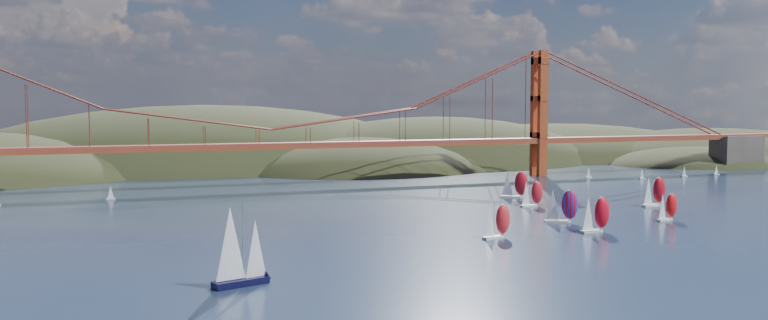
{
  "coord_description": "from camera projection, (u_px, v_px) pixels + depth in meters",
  "views": [
    {
      "loc": [
        -59.95,
        -105.63,
        32.33
      ],
      "look_at": [
        13.21,
        90.0,
        16.28
      ],
      "focal_mm": 35.0,
      "sensor_mm": 36.0,
      "label": 1
    }
  ],
  "objects": [
    {
      "name": "ground",
      "position": [
        501.0,
        301.0,
        122.06
      ],
      "size": [
        1200.0,
        1200.0,
        0.0
      ],
      "primitive_type": "plane",
      "color": "black",
      "rests_on": "ground"
    },
    {
      "name": "headlands",
      "position": [
        316.0,
        187.0,
        398.61
      ],
      "size": [
        725.0,
        225.0,
        96.0
      ],
      "color": "black",
      "rests_on": "ground"
    },
    {
      "name": "bridge",
      "position": [
        266.0,
        103.0,
        287.08
      ],
      "size": [
        552.0,
        12.0,
        55.0
      ],
      "color": "#953826",
      "rests_on": "ground"
    },
    {
      "name": "sloop_navy",
      "position": [
        238.0,
        247.0,
        131.4
      ],
      "size": [
        10.69,
        7.47,
        15.8
      ],
      "rotation": [
        0.0,
        0.0,
        0.3
      ],
      "color": "black",
      "rests_on": "ground"
    },
    {
      "name": "racer_0",
      "position": [
        496.0,
        221.0,
        177.81
      ],
      "size": [
        8.15,
        4.57,
        9.13
      ],
      "rotation": [
        0.0,
        0.0,
        0.24
      ],
      "color": "white",
      "rests_on": "ground"
    },
    {
      "name": "racer_1",
      "position": [
        595.0,
        214.0,
        186.16
      ],
      "size": [
        8.8,
        4.03,
        9.95
      ],
      "rotation": [
        0.0,
        0.0,
        0.12
      ],
      "color": "silver",
      "rests_on": "ground"
    },
    {
      "name": "racer_2",
      "position": [
        667.0,
        206.0,
        204.57
      ],
      "size": [
        7.57,
        4.03,
        8.49
      ],
      "rotation": [
        0.0,
        0.0,
        0.21
      ],
      "color": "silver",
      "rests_on": "ground"
    },
    {
      "name": "racer_3",
      "position": [
        531.0,
        193.0,
        232.27
      ],
      "size": [
        7.91,
        3.33,
        9.01
      ],
      "rotation": [
        0.0,
        0.0,
        0.07
      ],
      "color": "white",
      "rests_on": "ground"
    },
    {
      "name": "racer_4",
      "position": [
        654.0,
        191.0,
        233.13
      ],
      "size": [
        9.2,
        4.29,
        10.39
      ],
      "rotation": [
        0.0,
        0.0,
        0.13
      ],
      "color": "white",
      "rests_on": "ground"
    },
    {
      "name": "racer_5",
      "position": [
        514.0,
        184.0,
        253.12
      ],
      "size": [
        9.24,
        6.32,
        10.34
      ],
      "rotation": [
        0.0,
        0.0,
        -0.4
      ],
      "color": "silver",
      "rests_on": "ground"
    },
    {
      "name": "racer_rwb",
      "position": [
        561.0,
        205.0,
        200.87
      ],
      "size": [
        9.14,
        6.32,
        10.24
      ],
      "rotation": [
        0.0,
        0.0,
        -0.41
      ],
      "color": "white",
      "rests_on": "ground"
    },
    {
      "name": "distant_boat_3",
      "position": [
        111.0,
        192.0,
        249.71
      ],
      "size": [
        3.0,
        2.0,
        4.7
      ],
      "color": "silver",
      "rests_on": "ground"
    },
    {
      "name": "distant_boat_4",
      "position": [
        589.0,
        172.0,
        321.04
      ],
      "size": [
        3.0,
        2.0,
        4.7
      ],
      "color": "silver",
      "rests_on": "ground"
    },
    {
      "name": "distant_boat_5",
      "position": [
        642.0,
        173.0,
        316.15
      ],
      "size": [
        3.0,
        2.0,
        4.7
      ],
      "color": "silver",
      "rests_on": "ground"
    },
    {
      "name": "distant_boat_6",
      "position": [
        684.0,
        171.0,
        325.76
      ],
      "size": [
        3.0,
        2.0,
        4.7
      ],
      "color": "silver",
      "rests_on": "ground"
    },
    {
      "name": "distant_boat_7",
      "position": [
        716.0,
        170.0,
        334.92
      ],
      "size": [
        3.0,
        2.0,
        4.7
      ],
      "color": "silver",
      "rests_on": "ground"
    }
  ]
}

